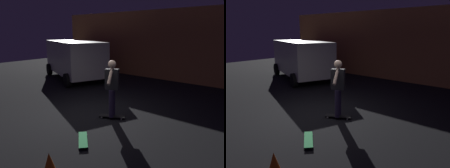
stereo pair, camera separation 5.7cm
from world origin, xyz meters
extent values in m
plane|color=black|center=(0.00, 0.00, 0.00)|extent=(28.00, 28.00, 0.00)
cube|color=#C67A47|center=(-1.31, 7.76, 1.82)|extent=(13.27, 3.02, 3.65)
cube|color=silver|center=(-4.60, 3.46, 1.18)|extent=(4.98, 3.46, 1.70)
cube|color=black|center=(-6.72, 4.30, 1.53)|extent=(0.70, 1.65, 0.64)
cylinder|color=black|center=(-6.59, 3.19, 0.33)|extent=(0.69, 0.45, 0.66)
cylinder|color=black|center=(-5.86, 5.03, 0.33)|extent=(0.69, 0.45, 0.66)
cylinder|color=black|center=(-3.34, 1.90, 0.33)|extent=(0.69, 0.45, 0.66)
cylinder|color=black|center=(-2.61, 3.74, 0.33)|extent=(0.69, 0.45, 0.66)
cube|color=black|center=(0.58, 0.40, 0.06)|extent=(0.78, 0.54, 0.02)
sphere|color=silver|center=(0.81, 0.62, 0.03)|extent=(0.05, 0.05, 0.05)
sphere|color=silver|center=(0.89, 0.46, 0.03)|extent=(0.05, 0.05, 0.05)
sphere|color=silver|center=(0.28, 0.34, 0.03)|extent=(0.05, 0.05, 0.05)
sphere|color=silver|center=(0.36, 0.19, 0.03)|extent=(0.05, 0.05, 0.05)
cube|color=green|center=(0.98, -1.15, 0.06)|extent=(0.71, 0.67, 0.02)
sphere|color=silver|center=(0.70, -1.01, 0.03)|extent=(0.05, 0.05, 0.05)
sphere|color=silver|center=(0.81, -0.88, 0.03)|extent=(0.05, 0.05, 0.05)
sphere|color=silver|center=(1.15, -1.41, 0.03)|extent=(0.05, 0.05, 0.05)
sphere|color=silver|center=(1.26, -1.28, 0.03)|extent=(0.05, 0.05, 0.05)
cylinder|color=#382D4C|center=(0.53, 0.50, 0.48)|extent=(0.14, 0.14, 0.82)
cylinder|color=#382D4C|center=(0.64, 0.30, 0.48)|extent=(0.14, 0.14, 0.82)
cube|color=#262628|center=(0.58, 0.40, 1.19)|extent=(0.44, 0.37, 0.60)
sphere|color=beige|center=(0.58, 0.40, 1.62)|extent=(0.23, 0.23, 0.23)
cylinder|color=beige|center=(0.48, 0.60, 1.34)|extent=(0.33, 0.52, 0.46)
cylinder|color=beige|center=(0.69, 0.21, 1.34)|extent=(0.33, 0.52, 0.46)
cone|color=#EA5914|center=(1.43, -2.37, 0.23)|extent=(0.28, 0.28, 0.46)
camera|label=1|loc=(4.43, -4.26, 2.52)|focal=34.55mm
camera|label=2|loc=(4.48, -4.22, 2.52)|focal=34.55mm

